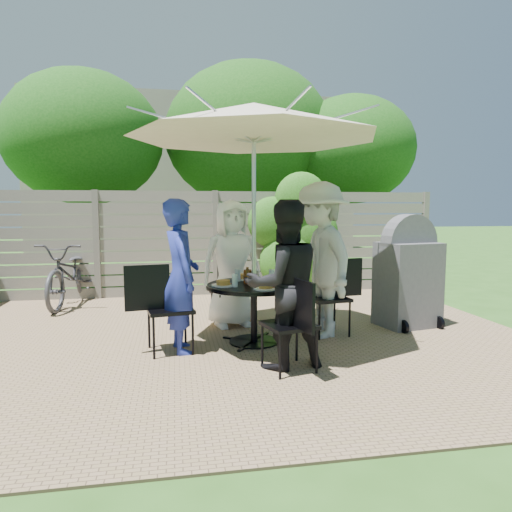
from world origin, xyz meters
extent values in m
plane|color=#2C561A|center=(0.00, 0.00, 0.00)|extent=(60.00, 60.00, 0.00)
cube|color=#8E7052|center=(0.00, 0.50, 0.01)|extent=(7.00, 6.00, 0.02)
cube|color=gray|center=(0.00, 3.00, 0.93)|extent=(8.00, 0.10, 1.85)
ellipsoid|color=#245413|center=(1.40, 2.85, 0.90)|extent=(1.20, 0.70, 1.80)
cube|color=gray|center=(0.00, 12.00, 2.50)|extent=(10.00, 6.00, 5.00)
ellipsoid|color=#144810|center=(-2.50, 5.00, 2.97)|extent=(3.20, 3.20, 2.72)
ellipsoid|color=#144810|center=(1.00, 5.50, 3.18)|extent=(3.80, 3.80, 3.23)
ellipsoid|color=#144810|center=(3.20, 4.80, 2.83)|extent=(2.80, 2.80, 2.38)
cylinder|color=black|center=(0.17, 0.00, 0.68)|extent=(1.23, 1.23, 0.03)
cylinder|color=black|center=(0.17, 0.00, 0.34)|extent=(0.08, 0.08, 0.68)
cylinder|color=black|center=(0.17, 0.00, 0.02)|extent=(0.57, 0.57, 0.04)
cylinder|color=silver|center=(0.17, 0.00, 1.27)|extent=(0.05, 0.05, 2.54)
cone|color=beige|center=(0.17, 0.00, 2.49)|extent=(3.22, 3.22, 0.39)
cube|color=black|center=(-0.01, 0.94, 0.43)|extent=(0.51, 0.51, 0.03)
cube|color=black|center=(-0.06, 1.14, 0.65)|extent=(0.13, 0.41, 0.43)
imported|color=white|center=(0.01, 0.82, 0.83)|extent=(0.89, 0.66, 1.65)
cube|color=black|center=(-0.77, -0.17, 0.47)|extent=(0.53, 0.53, 0.04)
cube|color=black|center=(-1.00, -0.21, 0.72)|extent=(0.46, 0.11, 0.47)
imported|color=navy|center=(-0.65, -0.15, 0.82)|extent=(0.50, 0.66, 1.64)
cube|color=black|center=(0.34, -0.93, 0.45)|extent=(0.53, 0.53, 0.03)
cube|color=black|center=(0.39, -1.14, 0.69)|extent=(0.14, 0.43, 0.45)
imported|color=black|center=(0.32, -0.81, 0.81)|extent=(0.89, 0.75, 1.63)
cube|color=black|center=(1.10, 0.18, 0.46)|extent=(0.50, 0.50, 0.04)
cube|color=black|center=(1.32, 0.21, 0.71)|extent=(0.45, 0.08, 0.46)
imported|color=#B6B6B1|center=(0.98, 0.16, 0.93)|extent=(0.89, 1.30, 1.85)
cylinder|color=white|center=(0.10, 0.36, 0.70)|extent=(0.26, 0.26, 0.01)
cylinder|color=#B48235|center=(0.10, 0.36, 0.73)|extent=(0.15, 0.15, 0.05)
cylinder|color=white|center=(-0.19, -0.06, 0.70)|extent=(0.26, 0.26, 0.01)
cylinder|color=#B48235|center=(-0.19, -0.06, 0.73)|extent=(0.15, 0.15, 0.05)
cylinder|color=white|center=(0.23, -0.35, 0.70)|extent=(0.26, 0.26, 0.01)
cylinder|color=#B48235|center=(0.23, -0.35, 0.73)|extent=(0.15, 0.15, 0.05)
cylinder|color=white|center=(0.52, 0.07, 0.70)|extent=(0.26, 0.26, 0.01)
cylinder|color=#B48235|center=(0.52, 0.07, 0.73)|extent=(0.15, 0.15, 0.05)
cylinder|color=white|center=(0.40, -0.26, 0.70)|extent=(0.24, 0.24, 0.01)
cylinder|color=#B48235|center=(0.40, -0.26, 0.73)|extent=(0.14, 0.14, 0.05)
cylinder|color=silver|center=(0.02, 0.24, 0.76)|extent=(0.07, 0.07, 0.14)
cylinder|color=silver|center=(-0.07, -0.15, 0.76)|extent=(0.07, 0.07, 0.14)
cylinder|color=silver|center=(0.32, -0.23, 0.76)|extent=(0.07, 0.07, 0.14)
cylinder|color=silver|center=(0.40, 0.16, 0.76)|extent=(0.07, 0.07, 0.14)
cylinder|color=#59280C|center=(0.10, 0.04, 0.77)|extent=(0.09, 0.09, 0.16)
cylinder|color=#C6B293|center=(0.22, 0.24, 0.75)|extent=(0.08, 0.08, 0.12)
imported|color=#333338|center=(-2.34, 2.60, 0.51)|extent=(0.91, 2.00, 1.01)
cube|color=#525357|center=(2.26, 0.40, 0.55)|extent=(0.81, 0.68, 1.10)
cylinder|color=#525357|center=(2.26, 0.40, 1.10)|extent=(0.76, 0.36, 0.73)
camera|label=1|loc=(-0.70, -5.00, 1.54)|focal=32.00mm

